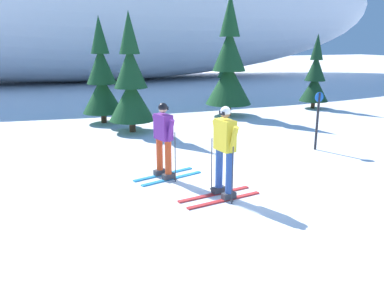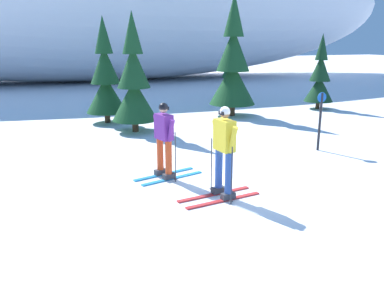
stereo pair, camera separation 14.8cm
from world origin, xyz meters
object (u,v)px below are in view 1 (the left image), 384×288
object	(u,v)px
skier_purple_jacket	(164,139)
pine_tree_far_right	(315,78)
trail_marker_post	(318,118)
pine_tree_center_left	(131,83)
skier_yellow_jacket	(224,150)
pine_tree_center	(229,66)
pine_tree_center_right	(226,75)
pine_tree_far_left	(102,79)

from	to	relation	value
skier_purple_jacket	pine_tree_far_right	distance (m)	11.34
pine_tree_far_right	trail_marker_post	size ratio (longest dim) A/B	2.01
skier_purple_jacket	pine_tree_center_left	size ratio (longest dim) A/B	0.43
skier_yellow_jacket	pine_tree_center	distance (m)	8.96
pine_tree_center	pine_tree_far_right	bearing A→B (deg)	2.54
pine_tree_far_right	pine_tree_center_right	bearing A→B (deg)	124.30
skier_purple_jacket	skier_yellow_jacket	size ratio (longest dim) A/B	0.94
pine_tree_center_left	skier_yellow_jacket	bearing A→B (deg)	-86.65
pine_tree_center_right	trail_marker_post	distance (m)	9.88
skier_purple_jacket	pine_tree_center	xyz separation A→B (m)	(4.77, 6.43, 1.11)
pine_tree_far_left	pine_tree_center	bearing A→B (deg)	-4.00
pine_tree_center	trail_marker_post	world-z (taller)	pine_tree_center
pine_tree_far_left	trail_marker_post	size ratio (longest dim) A/B	2.37
skier_yellow_jacket	pine_tree_center_left	distance (m)	6.46
pine_tree_center_left	pine_tree_center	bearing A→B (deg)	19.27
pine_tree_far_left	pine_tree_center_right	world-z (taller)	pine_tree_far_left
skier_purple_jacket	trail_marker_post	xyz separation A→B (m)	(4.76, 0.75, 0.01)
skier_purple_jacket	trail_marker_post	bearing A→B (deg)	8.92
pine_tree_far_right	trail_marker_post	distance (m)	7.37
trail_marker_post	pine_tree_far_left	bearing A→B (deg)	129.89
skier_purple_jacket	pine_tree_center_right	world-z (taller)	pine_tree_center_right
pine_tree_center_right	trail_marker_post	size ratio (longest dim) A/B	1.85
pine_tree_center_left	trail_marker_post	xyz separation A→B (m)	(4.37, -4.15, -0.73)
pine_tree_far_left	trail_marker_post	bearing A→B (deg)	-50.11
skier_purple_jacket	pine_tree_center	bearing A→B (deg)	53.43
pine_tree_center	pine_tree_center_left	bearing A→B (deg)	-160.73
pine_tree_center_left	pine_tree_far_left	bearing A→B (deg)	109.51
skier_purple_jacket	pine_tree_center_left	bearing A→B (deg)	85.48
pine_tree_center_left	trail_marker_post	size ratio (longest dim) A/B	2.40
pine_tree_center_left	trail_marker_post	bearing A→B (deg)	-43.48
pine_tree_center_right	skier_purple_jacket	bearing A→B (deg)	-122.19
pine_tree_center_left	pine_tree_center_right	xyz separation A→B (m)	(6.19, 5.56, -0.38)
pine_tree_far_right	trail_marker_post	xyz separation A→B (m)	(-4.43, -5.87, -0.46)
pine_tree_center_right	pine_tree_far_right	size ratio (longest dim) A/B	0.92
pine_tree_center_left	pine_tree_far_right	xyz separation A→B (m)	(8.81, 1.73, -0.27)
skier_yellow_jacket	pine_tree_far_right	bearing A→B (deg)	43.99
skier_yellow_jacket	pine_tree_center	size ratio (longest dim) A/B	0.38
skier_purple_jacket	pine_tree_far_right	size ratio (longest dim) A/B	0.52
pine_tree_center_left	trail_marker_post	distance (m)	6.07
skier_purple_jacket	pine_tree_center_right	xyz separation A→B (m)	(6.58, 10.45, 0.36)
pine_tree_far_left	pine_tree_center_left	bearing A→B (deg)	-70.49
pine_tree_center	skier_purple_jacket	bearing A→B (deg)	-126.57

